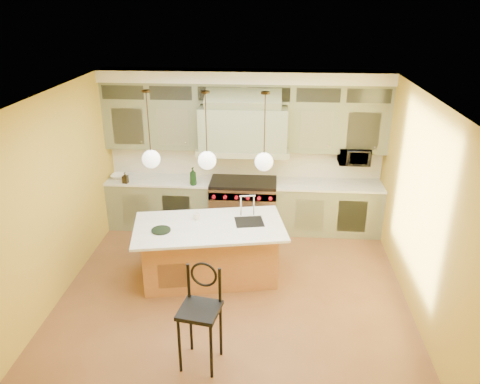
# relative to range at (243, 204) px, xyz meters

# --- Properties ---
(floor) EXTENTS (5.00, 5.00, 0.00)m
(floor) POSITION_rel_range_xyz_m (0.00, -2.14, -0.49)
(floor) COLOR brown
(floor) RESTS_ON ground
(ceiling) EXTENTS (5.00, 5.00, 0.00)m
(ceiling) POSITION_rel_range_xyz_m (0.00, -2.14, 2.41)
(ceiling) COLOR white
(ceiling) RESTS_ON wall_back
(wall_back) EXTENTS (5.00, 0.00, 5.00)m
(wall_back) POSITION_rel_range_xyz_m (0.00, 0.36, 0.96)
(wall_back) COLOR gold
(wall_back) RESTS_ON ground
(wall_front) EXTENTS (5.00, 0.00, 5.00)m
(wall_front) POSITION_rel_range_xyz_m (0.00, -4.64, 0.96)
(wall_front) COLOR gold
(wall_front) RESTS_ON ground
(wall_left) EXTENTS (0.00, 5.00, 5.00)m
(wall_left) POSITION_rel_range_xyz_m (-2.50, -2.14, 0.96)
(wall_left) COLOR gold
(wall_left) RESTS_ON ground
(wall_right) EXTENTS (0.00, 5.00, 5.00)m
(wall_right) POSITION_rel_range_xyz_m (2.50, -2.14, 0.96)
(wall_right) COLOR gold
(wall_right) RESTS_ON ground
(back_cabinetry) EXTENTS (5.00, 0.77, 2.90)m
(back_cabinetry) POSITION_rel_range_xyz_m (0.00, 0.09, 0.94)
(back_cabinetry) COLOR gray
(back_cabinetry) RESTS_ON floor
(range) EXTENTS (1.20, 0.74, 0.96)m
(range) POSITION_rel_range_xyz_m (0.00, 0.00, 0.00)
(range) COLOR silver
(range) RESTS_ON floor
(kitchen_island) EXTENTS (2.39, 1.58, 1.35)m
(kitchen_island) POSITION_rel_range_xyz_m (-0.39, -1.69, -0.01)
(kitchen_island) COLOR #A7663B
(kitchen_island) RESTS_ON floor
(counter_stool) EXTENTS (0.52, 0.52, 1.28)m
(counter_stool) POSITION_rel_range_xyz_m (-0.25, -3.51, 0.25)
(counter_stool) COLOR black
(counter_stool) RESTS_ON floor
(microwave) EXTENTS (0.54, 0.37, 0.30)m
(microwave) POSITION_rel_range_xyz_m (1.95, 0.11, 0.96)
(microwave) COLOR black
(microwave) RESTS_ON back_cabinetry
(oil_bottle_a) EXTENTS (0.14, 0.14, 0.33)m
(oil_bottle_a) POSITION_rel_range_xyz_m (-0.88, -0.22, 0.62)
(oil_bottle_a) COLOR black
(oil_bottle_a) RESTS_ON back_cabinetry
(oil_bottle_b) EXTENTS (0.11, 0.11, 0.20)m
(oil_bottle_b) POSITION_rel_range_xyz_m (-2.11, -0.22, 0.56)
(oil_bottle_b) COLOR black
(oil_bottle_b) RESTS_ON back_cabinetry
(fruit_bowl) EXTENTS (0.30, 0.30, 0.07)m
(fruit_bowl) POSITION_rel_range_xyz_m (-2.30, 0.01, 0.49)
(fruit_bowl) COLOR white
(fruit_bowl) RESTS_ON back_cabinetry
(cup) EXTENTS (0.11, 0.11, 0.10)m
(cup) POSITION_rel_range_xyz_m (-0.61, -1.55, 0.48)
(cup) COLOR white
(cup) RESTS_ON kitchen_island
(pendant_left) EXTENTS (0.26, 0.26, 1.11)m
(pendant_left) POSITION_rel_range_xyz_m (-1.20, -1.69, 1.46)
(pendant_left) COLOR #2D2319
(pendant_left) RESTS_ON ceiling
(pendant_center) EXTENTS (0.26, 0.26, 1.11)m
(pendant_center) POSITION_rel_range_xyz_m (-0.40, -1.69, 1.46)
(pendant_center) COLOR #2D2319
(pendant_center) RESTS_ON ceiling
(pendant_right) EXTENTS (0.26, 0.26, 1.11)m
(pendant_right) POSITION_rel_range_xyz_m (0.40, -1.69, 1.46)
(pendant_right) COLOR #2D2319
(pendant_right) RESTS_ON ceiling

